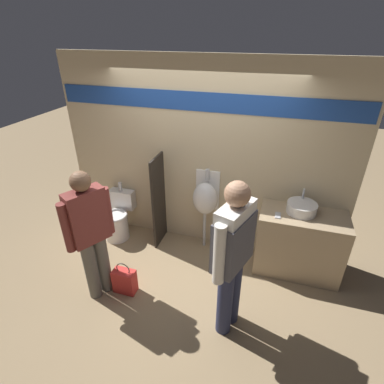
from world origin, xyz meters
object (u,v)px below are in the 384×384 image
Objects in this scene: cell_phone at (278,215)px; shopping_bag at (125,281)px; person_in_vest at (233,251)px; toilet at (118,219)px; person_with_lanyard at (90,232)px; urinal_near_counter at (205,198)px; sink_basin at (302,208)px.

shopping_bag is at bearing -151.58° from cell_phone.
person_in_vest is (-0.39, -1.03, 0.15)m from cell_phone.
toilet is 0.51× the size of person_with_lanyard.
cell_phone is 0.11× the size of urinal_near_counter.
toilet is 1.90× the size of shopping_bag.
person_with_lanyard reaches higher than sink_basin.
urinal_near_counter reaches higher than shopping_bag.
person_in_vest is 3.99× the size of shopping_bag.
shopping_bag is (-1.72, -0.93, -0.73)m from cell_phone.
toilet is at bearing -173.04° from urinal_near_counter.
urinal_near_counter is 1.45m from person_in_vest.
sink_basin is 1.29m from urinal_near_counter.
person_in_vest is at bearing -61.18° from person_with_lanyard.
sink_basin is 0.82× the size of shopping_bag.
person_with_lanyard is (-1.62, 0.00, -0.12)m from person_in_vest.
urinal_near_counter reaches higher than cell_phone.
shopping_bag is at bearing -121.02° from urinal_near_counter.
person_in_vest is 1.62m from person_with_lanyard.
urinal_near_counter is 2.74× the size of shopping_bag.
person_in_vest is at bearing -29.51° from toilet.
cell_phone is 1.11m from person_in_vest.
shopping_bag is at bearing 104.57° from person_in_vest.
cell_phone is 1.04m from urinal_near_counter.
urinal_near_counter is 1.48m from toilet.
cell_phone is 0.08× the size of person_in_vest.
sink_basin is 2.58m from person_with_lanyard.
cell_phone is 2.09m from shopping_bag.
toilet is (-2.38, 0.09, -0.59)m from cell_phone.
cell_phone is at bearing -2.06° from person_in_vest.
sink_basin is 2.74m from toilet.
person_in_vest reaches higher than toilet.
sink_basin reaches higher than shopping_bag.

